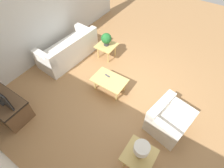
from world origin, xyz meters
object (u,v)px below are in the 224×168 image
object	(u,v)px
armchair	(168,120)
potted_plant	(106,39)
table_lamp	(141,150)
tv_stand_chest	(7,107)
side_table_lamp	(139,156)
coffee_table	(109,81)
side_table_plant	(107,47)
sofa	(69,51)

from	to	relation	value
armchair	potted_plant	bearing A→B (deg)	74.31
table_lamp	armchair	bearing A→B (deg)	-98.06
tv_stand_chest	side_table_lamp	bearing A→B (deg)	-167.34
armchair	coffee_table	bearing A→B (deg)	94.70
coffee_table	table_lamp	size ratio (longest dim) A/B	2.25
coffee_table	side_table_plant	world-z (taller)	side_table_plant
side_table_plant	tv_stand_chest	distance (m)	3.25
sofa	side_table_lamp	world-z (taller)	sofa
sofa	table_lamp	distance (m)	3.86
table_lamp	side_table_lamp	bearing A→B (deg)	-45.00
side_table_plant	tv_stand_chest	size ratio (longest dim) A/B	0.54
coffee_table	table_lamp	bearing A→B (deg)	140.49
sofa	table_lamp	size ratio (longest dim) A/B	4.91
armchair	potted_plant	world-z (taller)	potted_plant
coffee_table	potted_plant	distance (m)	1.47
coffee_table	table_lamp	world-z (taller)	table_lamp
sofa	tv_stand_chest	world-z (taller)	sofa
sofa	tv_stand_chest	distance (m)	2.44
side_table_lamp	table_lamp	size ratio (longest dim) A/B	1.46
tv_stand_chest	potted_plant	xyz separation A→B (m)	(-0.74, -3.16, 0.41)
armchair	side_table_plant	size ratio (longest dim) A/B	1.73
tv_stand_chest	table_lamp	size ratio (longest dim) A/B	2.70
side_table_plant	side_table_lamp	size ratio (longest dim) A/B	1.00
side_table_plant	sofa	bearing A→B (deg)	37.18
potted_plant	table_lamp	bearing A→B (deg)	135.42
side_table_plant	tv_stand_chest	bearing A→B (deg)	76.87
sofa	side_table_plant	distance (m)	1.21
sofa	potted_plant	world-z (taller)	potted_plant
coffee_table	potted_plant	size ratio (longest dim) A/B	2.21
coffee_table	potted_plant	world-z (taller)	potted_plant
side_table_lamp	potted_plant	world-z (taller)	potted_plant
potted_plant	tv_stand_chest	bearing A→B (deg)	76.87
potted_plant	table_lamp	world-z (taller)	potted_plant
tv_stand_chest	table_lamp	world-z (taller)	table_lamp
armchair	coffee_table	size ratio (longest dim) A/B	1.12
coffee_table	table_lamp	xyz separation A→B (m)	(-1.59, 1.31, 0.37)
coffee_table	tv_stand_chest	world-z (taller)	tv_stand_chest
sofa	tv_stand_chest	bearing A→B (deg)	9.04
side_table_plant	armchair	bearing A→B (deg)	153.55
coffee_table	tv_stand_chest	bearing A→B (deg)	51.52
armchair	side_table_plant	distance (m)	2.94
coffee_table	potted_plant	xyz separation A→B (m)	(0.88, -1.12, 0.34)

